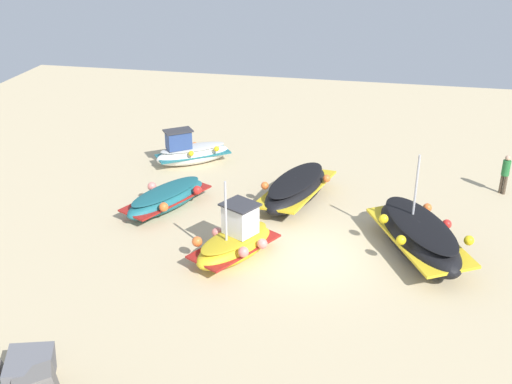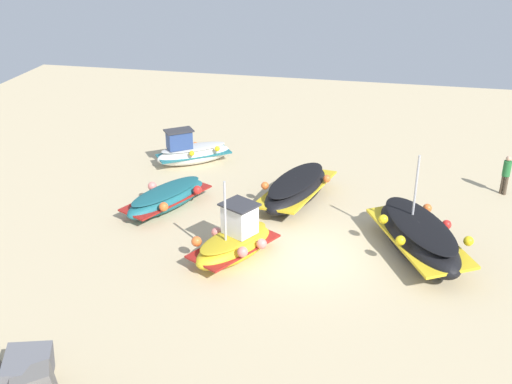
# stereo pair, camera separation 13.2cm
# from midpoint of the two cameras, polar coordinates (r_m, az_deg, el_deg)

# --- Properties ---
(ground_plane) EXTENTS (47.05, 47.05, 0.00)m
(ground_plane) POSITION_cam_midpoint_polar(r_m,az_deg,el_deg) (21.78, 5.39, -5.68)
(ground_plane) COLOR #C6B289
(fishing_boat_0) EXTENTS (2.91, 4.20, 0.92)m
(fishing_boat_0) POSITION_cam_midpoint_polar(r_m,az_deg,el_deg) (24.91, -8.30, -0.55)
(fishing_boat_0) COLOR #1E6670
(fishing_boat_0) RESTS_ON ground_plane
(fishing_boat_1) EXTENTS (2.96, 4.94, 1.15)m
(fishing_boat_1) POSITION_cam_midpoint_polar(r_m,az_deg,el_deg) (25.22, 3.51, 0.32)
(fishing_boat_1) COLOR black
(fishing_boat_1) RESTS_ON ground_plane
(fishing_boat_2) EXTENTS (3.79, 5.32, 3.51)m
(fishing_boat_2) POSITION_cam_midpoint_polar(r_m,az_deg,el_deg) (22.10, 14.45, -3.90)
(fishing_boat_2) COLOR black
(fishing_boat_2) RESTS_ON ground_plane
(fishing_boat_3) EXTENTS (3.50, 2.97, 1.73)m
(fishing_boat_3) POSITION_cam_midpoint_polar(r_m,az_deg,el_deg) (29.05, -6.06, 3.65)
(fishing_boat_3) COLOR white
(fishing_boat_3) RESTS_ON ground_plane
(fishing_boat_4) EXTENTS (2.86, 3.61, 3.00)m
(fishing_boat_4) POSITION_cam_midpoint_polar(r_m,az_deg,el_deg) (21.20, -2.08, -4.53)
(fishing_boat_4) COLOR gold
(fishing_boat_4) RESTS_ON ground_plane
(person_walking) EXTENTS (0.32, 0.32, 1.70)m
(person_walking) POSITION_cam_midpoint_polar(r_m,az_deg,el_deg) (27.67, 21.67, 1.72)
(person_walking) COLOR brown
(person_walking) RESTS_ON ground_plane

